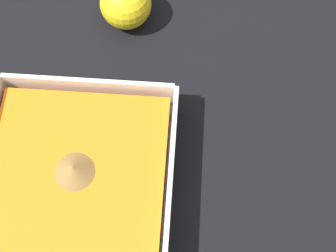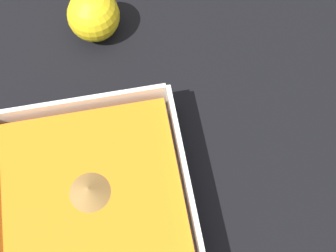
# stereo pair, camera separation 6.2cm
# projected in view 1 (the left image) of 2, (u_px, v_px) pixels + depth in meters

# --- Properties ---
(ground_plane) EXTENTS (4.00, 4.00, 0.00)m
(ground_plane) POSITION_uv_depth(u_px,v_px,m) (47.00, 180.00, 0.62)
(ground_plane) COLOR black
(square_dish) EXTENTS (0.24, 0.24, 0.06)m
(square_dish) POSITION_uv_depth(u_px,v_px,m) (79.00, 174.00, 0.60)
(square_dish) COLOR silver
(square_dish) RESTS_ON ground_plane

